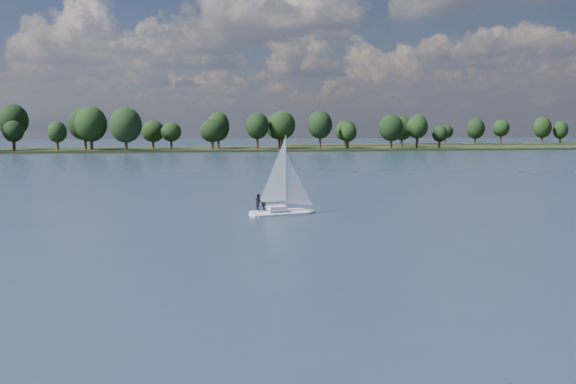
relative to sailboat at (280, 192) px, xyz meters
name	(u,v)px	position (x,y,z in m)	size (l,w,h in m)	color
ground	(173,171)	(-9.97, 64.55, -2.25)	(700.00, 700.00, 0.00)	#233342
far_shore	(172,150)	(-9.97, 176.55, -2.25)	(660.00, 40.00, 1.50)	black
far_shore_back	(509,145)	(150.03, 224.55, -2.25)	(220.00, 30.00, 1.40)	black
sailboat	(280,192)	(0.00, 0.00, 0.00)	(6.35, 3.23, 8.04)	silver
treeline	(156,128)	(-15.45, 173.10, 5.88)	(561.96, 74.07, 18.65)	black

